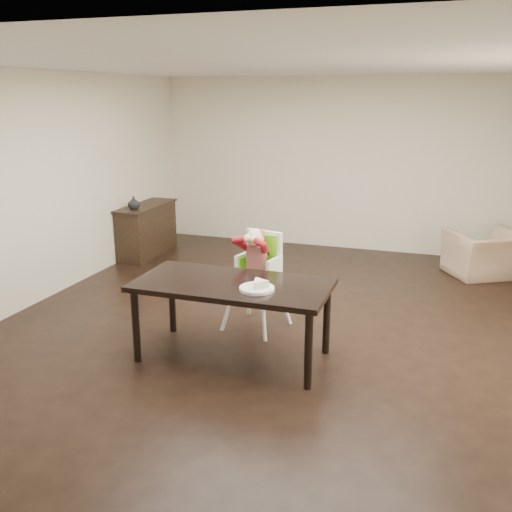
{
  "coord_description": "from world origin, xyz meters",
  "views": [
    {
      "loc": [
        1.57,
        -5.51,
        2.42
      ],
      "look_at": [
        -0.16,
        -0.39,
        0.88
      ],
      "focal_mm": 40.0,
      "sensor_mm": 36.0,
      "label": 1
    }
  ],
  "objects_px": {
    "dining_table": "(232,290)",
    "sideboard": "(147,230)",
    "high_chair": "(258,258)",
    "armchair": "(487,247)"
  },
  "relations": [
    {
      "from": "dining_table",
      "to": "sideboard",
      "type": "height_order",
      "value": "sideboard"
    },
    {
      "from": "armchair",
      "to": "sideboard",
      "type": "xyz_separation_m",
      "value": [
        -4.93,
        -0.53,
        -0.02
      ]
    },
    {
      "from": "sideboard",
      "to": "dining_table",
      "type": "bearing_deg",
      "value": -49.2
    },
    {
      "from": "dining_table",
      "to": "high_chair",
      "type": "xyz_separation_m",
      "value": [
        -0.01,
        0.78,
        0.1
      ]
    },
    {
      "from": "high_chair",
      "to": "armchair",
      "type": "bearing_deg",
      "value": 61.04
    },
    {
      "from": "dining_table",
      "to": "armchair",
      "type": "bearing_deg",
      "value": 55.53
    },
    {
      "from": "dining_table",
      "to": "sideboard",
      "type": "relative_size",
      "value": 1.43
    },
    {
      "from": "high_chair",
      "to": "sideboard",
      "type": "relative_size",
      "value": 0.87
    },
    {
      "from": "high_chair",
      "to": "sideboard",
      "type": "distance_m",
      "value": 3.35
    },
    {
      "from": "armchair",
      "to": "sideboard",
      "type": "relative_size",
      "value": 0.75
    }
  ]
}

